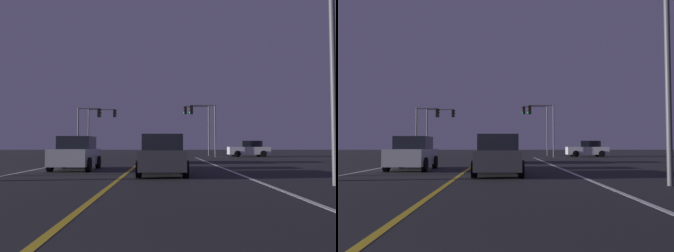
{
  "view_description": "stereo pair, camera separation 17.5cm",
  "coord_description": "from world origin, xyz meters",
  "views": [
    {
      "loc": [
        1.61,
        -0.72,
        1.27
      ],
      "look_at": [
        2.09,
        33.18,
        2.94
      ],
      "focal_mm": 40.98,
      "sensor_mm": 36.0,
      "label": 1
    },
    {
      "loc": [
        1.78,
        -0.72,
        1.27
      ],
      "look_at": [
        2.09,
        33.18,
        2.94
      ],
      "focal_mm": 40.98,
      "sensor_mm": 36.0,
      "label": 2
    }
  ],
  "objects": [
    {
      "name": "lane_edge_right",
      "position": [
        4.92,
        15.93,
        0.0
      ],
      "size": [
        0.16,
        43.87,
        0.01
      ],
      "primitive_type": "cube",
      "color": "silver",
      "rests_on": "ground"
    },
    {
      "name": "lane_edge_left",
      "position": [
        -4.92,
        15.93,
        0.0
      ],
      "size": [
        0.16,
        43.87,
        0.01
      ],
      "primitive_type": "cube",
      "color": "silver",
      "rests_on": "ground"
    },
    {
      "name": "lane_center_divider",
      "position": [
        0.0,
        15.93,
        0.0
      ],
      "size": [
        0.16,
        43.87,
        0.01
      ],
      "primitive_type": "cube",
      "color": "gold",
      "rests_on": "ground"
    },
    {
      "name": "car_ahead_far",
      "position": [
        1.61,
        26.31,
        0.82
      ],
      "size": [
        2.02,
        4.3,
        1.7
      ],
      "rotation": [
        0.0,
        0.0,
        1.57
      ],
      "color": "black",
      "rests_on": "ground"
    },
    {
      "name": "car_lead_same_lane",
      "position": [
        1.6,
        15.3,
        0.82
      ],
      "size": [
        2.02,
        4.3,
        1.7
      ],
      "rotation": [
        0.0,
        0.0,
        1.57
      ],
      "color": "black",
      "rests_on": "ground"
    },
    {
      "name": "car_oncoming",
      "position": [
        -2.77,
        18.79,
        0.82
      ],
      "size": [
        2.02,
        4.3,
        1.7
      ],
      "rotation": [
        0.0,
        0.0,
        -1.57
      ],
      "color": "black",
      "rests_on": "ground"
    },
    {
      "name": "car_crossing_side",
      "position": [
        10.77,
        39.77,
        0.82
      ],
      "size": [
        4.3,
        2.02,
        1.7
      ],
      "rotation": [
        0.0,
        0.0,
        3.14
      ],
      "color": "black",
      "rests_on": "ground"
    },
    {
      "name": "traffic_light_near_right",
      "position": [
        5.73,
        38.37,
        3.97
      ],
      "size": [
        2.75,
        0.36,
        5.37
      ],
      "rotation": [
        0.0,
        0.0,
        3.14
      ],
      "color": "#4C4C51",
      "rests_on": "ground"
    },
    {
      "name": "traffic_light_near_left",
      "position": [
        -5.86,
        38.37,
        3.73
      ],
      "size": [
        2.44,
        0.36,
        5.04
      ],
      "color": "#4C4C51",
      "rests_on": "ground"
    },
    {
      "name": "traffic_light_far_right",
      "position": [
        5.63,
        43.87,
        4.29
      ],
      "size": [
        3.04,
        0.36,
        5.81
      ],
      "rotation": [
        0.0,
        0.0,
        3.14
      ],
      "color": "#4C4C51",
      "rests_on": "ground"
    },
    {
      "name": "traffic_light_far_left",
      "position": [
        -5.44,
        43.87,
        4.06
      ],
      "size": [
        3.34,
        0.36,
        5.45
      ],
      "color": "#4C4C51",
      "rests_on": "ground"
    },
    {
      "name": "street_lamp_right_near",
      "position": [
        6.43,
        11.16,
        5.38
      ],
      "size": [
        2.52,
        0.44,
        8.51
      ],
      "rotation": [
        0.0,
        0.0,
        3.14
      ],
      "color": "#4C4C51",
      "rests_on": "ground"
    }
  ]
}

